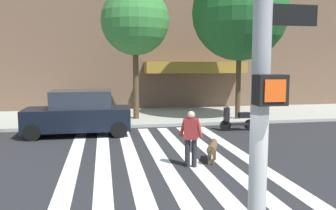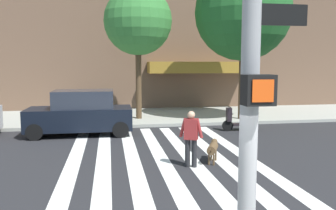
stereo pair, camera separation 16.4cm
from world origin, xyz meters
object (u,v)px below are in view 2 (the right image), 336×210
at_px(parked_car_behind_first, 81,113).
at_px(street_tree_nearest, 138,21).
at_px(traffic_light_pole, 255,5).
at_px(dog_on_leash, 213,148).
at_px(street_tree_middle, 243,13).
at_px(parked_scooter, 240,120).
at_px(pedestrian_dog_walker, 191,136).

height_order(parked_car_behind_first, street_tree_nearest, street_tree_nearest).
distance_m(traffic_light_pole, parked_car_behind_first, 12.43).
bearing_deg(dog_on_leash, street_tree_middle, 62.99).
relative_size(traffic_light_pole, street_tree_middle, 0.74).
xyz_separation_m(parked_scooter, street_tree_nearest, (-4.24, 3.36, 4.62)).
xyz_separation_m(parked_car_behind_first, parked_scooter, (6.93, -0.27, -0.43)).
height_order(traffic_light_pole, parked_scooter, traffic_light_pole).
xyz_separation_m(traffic_light_pole, parked_scooter, (4.40, 11.62, -3.04)).
distance_m(traffic_light_pole, pedestrian_dog_walker, 7.12).
relative_size(parked_car_behind_first, parked_scooter, 2.64).
relative_size(traffic_light_pole, dog_on_leash, 5.35).
xyz_separation_m(street_tree_nearest, street_tree_middle, (5.18, -0.96, 0.42)).
height_order(parked_scooter, street_tree_nearest, street_tree_nearest).
bearing_deg(dog_on_leash, street_tree_nearest, 100.99).
relative_size(pedestrian_dog_walker, dog_on_leash, 1.51).
bearing_deg(street_tree_middle, pedestrian_dog_walker, -120.44).
bearing_deg(traffic_light_pole, parked_scooter, 69.24).
bearing_deg(traffic_light_pole, pedestrian_dog_walker, 81.67).
bearing_deg(pedestrian_dog_walker, parked_car_behind_first, 123.22).
relative_size(parked_scooter, pedestrian_dog_walker, 1.00).
height_order(street_tree_middle, pedestrian_dog_walker, street_tree_middle).
bearing_deg(dog_on_leash, parked_car_behind_first, 130.61).
bearing_deg(dog_on_leash, pedestrian_dog_walker, -154.58).
distance_m(traffic_light_pole, dog_on_leash, 7.77).
xyz_separation_m(parked_car_behind_first, pedestrian_dog_walker, (3.49, -5.33, 0.01)).
distance_m(parked_car_behind_first, dog_on_leash, 6.55).
height_order(parked_car_behind_first, dog_on_leash, parked_car_behind_first).
bearing_deg(street_tree_middle, dog_on_leash, -117.01).
relative_size(parked_scooter, dog_on_leash, 1.51).
bearing_deg(parked_car_behind_first, parked_scooter, -2.21).
relative_size(parked_car_behind_first, street_tree_nearest, 0.64).
distance_m(parked_car_behind_first, street_tree_nearest, 5.86).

